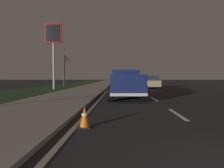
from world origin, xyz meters
The scene contains 11 objects.
ground centered at (27.00, 0.00, 0.00)m, with size 144.00×144.00×0.00m, color black.
sidewalk_shoulder centered at (27.00, 5.70, 0.06)m, with size 108.00×4.00×0.12m, color gray.
grass_verge centered at (27.00, 10.70, 0.00)m, with size 108.00×6.00×0.01m, color #1E3819.
lane_markings centered at (29.10, 2.55, 0.00)m, with size 108.00×3.54×0.01m.
pickup_truck centered at (11.40, 1.75, 0.98)m, with size 5.47×2.38×1.87m.
sedan_tan centered at (22.77, -1.52, 0.78)m, with size 4.41×2.03×1.54m.
sedan_white centered at (39.45, -1.89, 0.78)m, with size 4.42×2.05×1.54m.
sedan_blue centered at (32.01, 1.95, 0.78)m, with size 4.42×2.05×1.54m.
gas_price_sign centered at (20.56, 9.51, 5.52)m, with size 0.27×1.90×7.32m.
bare_tree_far centered at (29.26, 10.68, 2.60)m, with size 1.59×0.96×4.94m.
traffic_cone_near centered at (3.34, 3.12, 0.28)m, with size 0.36×0.36×0.58m.
Camera 1 is at (-2.30, 2.15, 1.40)m, focal length 33.28 mm.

